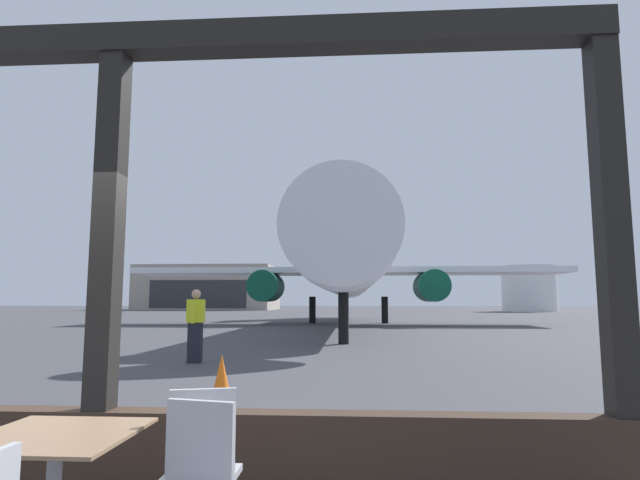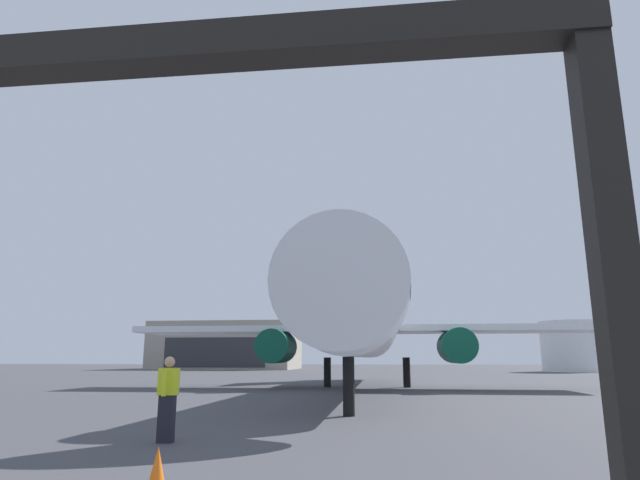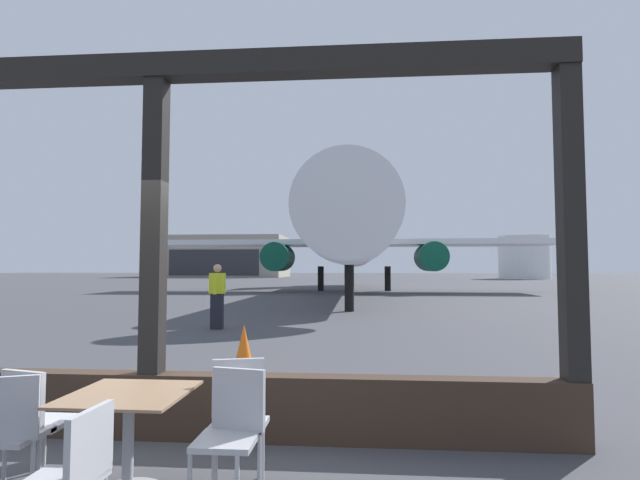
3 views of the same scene
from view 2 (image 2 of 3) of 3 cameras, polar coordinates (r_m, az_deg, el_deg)
The scene contains 6 objects.
ground_plane at distance 43.09m, azimuth 3.21°, elevation -14.78°, with size 220.00×220.00×0.00m, color #424247.
airplane at distance 30.11m, azimuth 4.70°, elevation -8.77°, with size 27.30×33.75×10.59m.
ground_crew_worker at distance 12.09m, azimuth -15.97°, elevation -15.88°, with size 0.40×0.57×1.74m.
traffic_cone at distance 7.00m, azimuth -17.07°, elevation -23.31°, with size 0.36×0.36×0.70m.
distant_hangar at distance 90.09m, azimuth -9.83°, elevation -11.09°, with size 22.35×13.97×7.37m.
fuel_storage_tank at distance 77.73m, azimuth 25.25°, elevation -10.24°, with size 7.45×7.45×6.44m, color white.
Camera 2 is at (2.76, -2.97, 1.71)m, focal length 29.93 mm.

